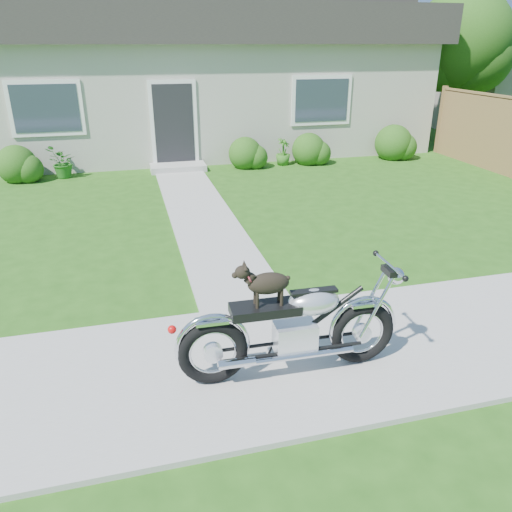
# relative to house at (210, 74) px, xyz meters

# --- Properties ---
(ground) EXTENTS (80.00, 80.00, 0.00)m
(ground) POSITION_rel_house_xyz_m (0.00, -11.99, -2.16)
(ground) COLOR #235114
(ground) RESTS_ON ground
(sidewalk) EXTENTS (24.00, 2.20, 0.04)m
(sidewalk) POSITION_rel_house_xyz_m (0.00, -11.99, -2.14)
(sidewalk) COLOR #9E9B93
(sidewalk) RESTS_ON ground
(walkway) EXTENTS (1.20, 8.00, 0.03)m
(walkway) POSITION_rel_house_xyz_m (-1.50, -6.99, -2.14)
(walkway) COLOR #9E9B93
(walkway) RESTS_ON ground
(house) EXTENTS (12.60, 7.03, 4.50)m
(house) POSITION_rel_house_xyz_m (0.00, 0.00, 0.00)
(house) COLOR beige
(house) RESTS_ON ground
(tree_far) EXTENTS (3.02, 3.02, 4.63)m
(tree_far) POSITION_rel_house_xyz_m (7.81, -1.53, 0.81)
(tree_far) COLOR #3D2B1C
(tree_far) RESTS_ON ground
(shrub_row) EXTENTS (10.80, 1.03, 1.03)m
(shrub_row) POSITION_rel_house_xyz_m (0.73, -3.49, -1.76)
(shrub_row) COLOR #275115
(shrub_row) RESTS_ON ground
(potted_plant_left) EXTENTS (0.79, 0.85, 0.76)m
(potted_plant_left) POSITION_rel_house_xyz_m (-4.27, -3.44, -1.78)
(potted_plant_left) COLOR #206019
(potted_plant_left) RESTS_ON ground
(potted_plant_right) EXTENTS (0.56, 0.56, 0.70)m
(potted_plant_right) POSITION_rel_house_xyz_m (1.31, -3.44, -1.80)
(potted_plant_right) COLOR #326F1E
(potted_plant_right) RESTS_ON ground
(motorcycle_with_dog) EXTENTS (2.22, 0.60, 1.20)m
(motorcycle_with_dog) POSITION_rel_house_xyz_m (-1.39, -12.29, -1.60)
(motorcycle_with_dog) COLOR black
(motorcycle_with_dog) RESTS_ON sidewalk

